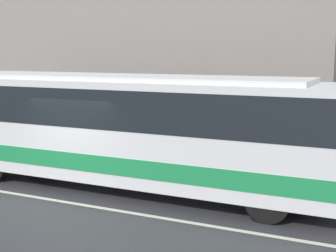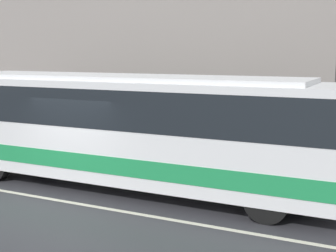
% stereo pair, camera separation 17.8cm
% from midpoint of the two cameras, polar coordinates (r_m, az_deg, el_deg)
% --- Properties ---
extents(ground_plane, '(60.00, 60.00, 0.00)m').
position_cam_midpoint_polar(ground_plane, '(12.19, -12.82, -8.84)').
color(ground_plane, '#333338').
extents(sidewalk, '(60.00, 3.01, 0.14)m').
position_cam_midpoint_polar(sidewalk, '(16.65, -0.89, -3.58)').
color(sidewalk, gray).
rests_on(sidewalk, ground_plane).
extents(building_facade, '(60.00, 0.35, 9.44)m').
position_cam_midpoint_polar(building_facade, '(17.77, 1.52, 11.75)').
color(building_facade, gray).
rests_on(building_facade, ground_plane).
extents(lane_stripe, '(54.00, 0.14, 0.01)m').
position_cam_midpoint_polar(lane_stripe, '(12.19, -12.82, -8.82)').
color(lane_stripe, beige).
rests_on(lane_stripe, ground_plane).
extents(transit_bus, '(11.98, 2.57, 3.08)m').
position_cam_midpoint_polar(transit_bus, '(12.87, -5.45, 0.23)').
color(transit_bus, white).
rests_on(transit_bus, ground_plane).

